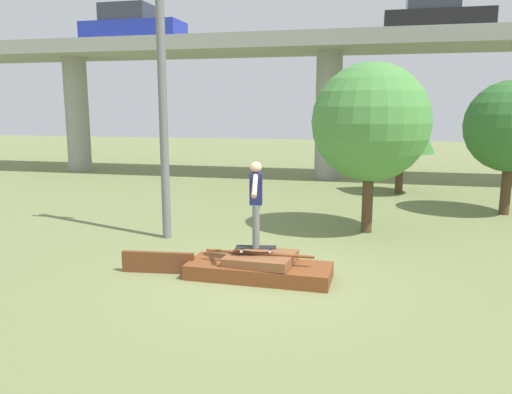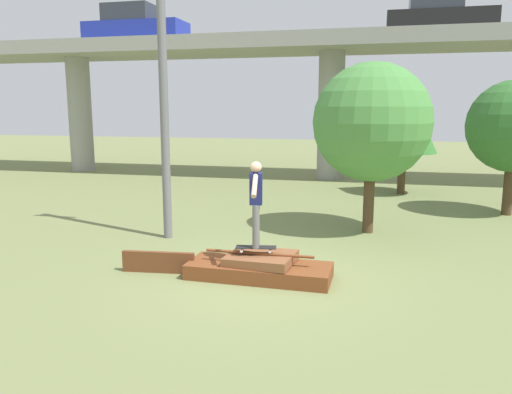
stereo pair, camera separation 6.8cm
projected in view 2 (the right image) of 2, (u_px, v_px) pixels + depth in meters
ground_plane at (259, 278)px, 9.13m from camera, size 80.00×80.00×0.00m
scrap_pile at (259, 268)px, 9.11m from camera, size 2.63×1.10×0.49m
scrap_plank_loose at (158, 262)px, 9.39m from camera, size 1.39×0.24×0.40m
skateboard at (256, 248)px, 9.07m from camera, size 0.76×0.35×0.09m
skater at (256, 198)px, 8.91m from camera, size 0.29×1.20×1.56m
highway_overpass at (332, 55)px, 20.94m from camera, size 44.00×4.15×6.01m
car_on_overpass_left at (439, 16)px, 19.44m from camera, size 4.04×1.69×1.46m
car_on_overpass_mid at (135, 27)px, 22.50m from camera, size 4.54×1.79×1.58m
utility_pole at (163, 67)px, 11.26m from camera, size 1.30×0.20×7.70m
tree_behind_left at (405, 118)px, 17.54m from camera, size 2.32×2.32×3.94m
tree_mid_back at (372, 123)px, 11.99m from camera, size 2.86×2.86×4.15m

